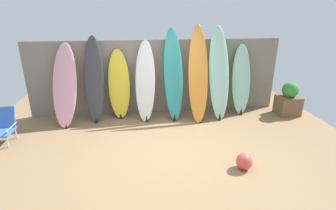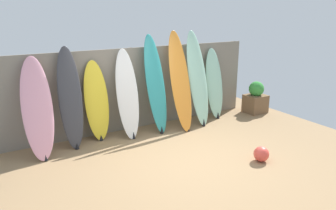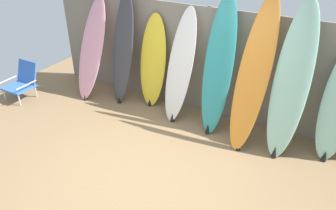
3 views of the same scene
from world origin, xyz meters
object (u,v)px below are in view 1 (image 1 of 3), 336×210
object	(u,v)px
surfboard_white_3	(145,82)
surfboard_seafoam_6	(219,74)
surfboard_yellow_2	(119,85)
surfboard_pink_0	(65,85)
surfboard_orange_5	(198,74)
surfboard_seafoam_7	(241,80)
beach_ball	(244,161)
beach_chair	(1,126)
surfboard_teal_4	(173,75)
surfboard_charcoal_1	(94,80)
planter_box	(289,100)

from	to	relation	value
surfboard_white_3	surfboard_seafoam_6	world-z (taller)	surfboard_seafoam_6
surfboard_yellow_2	surfboard_pink_0	bearing A→B (deg)	-169.00
surfboard_pink_0	surfboard_orange_5	xyz separation A→B (m)	(2.98, -0.05, 0.17)
surfboard_seafoam_7	beach_ball	xyz separation A→B (m)	(-0.84, -2.43, -0.70)
surfboard_yellow_2	beach_chair	world-z (taller)	surfboard_yellow_2
surfboard_teal_4	surfboard_seafoam_6	bearing A→B (deg)	-2.99
surfboard_orange_5	surfboard_seafoam_7	size ratio (longest dim) A/B	1.27
surfboard_orange_5	beach_ball	size ratio (longest dim) A/B	7.92
surfboard_charcoal_1	surfboard_orange_5	xyz separation A→B (m)	(2.36, -0.16, 0.11)
surfboard_white_3	surfboard_orange_5	bearing A→B (deg)	-5.94
surfboard_pink_0	surfboard_orange_5	size ratio (longest dim) A/B	0.84
surfboard_charcoal_1	surfboard_teal_4	world-z (taller)	surfboard_teal_4
surfboard_pink_0	surfboard_teal_4	bearing A→B (deg)	1.19
surfboard_yellow_2	surfboard_orange_5	bearing A→B (deg)	-8.79
surfboard_seafoam_7	beach_chair	distance (m)	5.32
surfboard_seafoam_6	beach_chair	bearing A→B (deg)	-170.66
surfboard_white_3	surfboard_teal_4	bearing A→B (deg)	-1.81
surfboard_charcoal_1	surfboard_seafoam_6	bearing A→B (deg)	-2.29
surfboard_white_3	beach_ball	size ratio (longest dim) A/B	6.70
surfboard_charcoal_1	surfboard_white_3	world-z (taller)	surfboard_charcoal_1
surfboard_pink_0	surfboard_seafoam_7	xyz separation A→B (m)	(4.12, 0.17, -0.06)
surfboard_white_3	surfboard_seafoam_7	distance (m)	2.35
surfboard_teal_4	surfboard_seafoam_7	size ratio (longest dim) A/B	1.24
surfboard_charcoal_1	surfboard_seafoam_6	xyz separation A→B (m)	(2.87, -0.11, 0.10)
planter_box	beach_ball	xyz separation A→B (m)	(-1.99, -2.15, -0.23)
surfboard_yellow_2	surfboard_seafoam_7	size ratio (longest dim) A/B	0.96
surfboard_white_3	planter_box	bearing A→B (deg)	-2.97
beach_chair	surfboard_seafoam_6	bearing A→B (deg)	-1.15
surfboard_pink_0	surfboard_seafoam_6	world-z (taller)	surfboard_seafoam_6
surfboard_yellow_2	beach_chair	xyz separation A→B (m)	(-2.27, -0.99, -0.47)
surfboard_yellow_2	beach_ball	bearing A→B (deg)	-49.60
surfboard_orange_5	planter_box	size ratio (longest dim) A/B	2.63
surfboard_white_3	surfboard_orange_5	world-z (taller)	surfboard_orange_5
surfboard_orange_5	surfboard_seafoam_7	world-z (taller)	surfboard_orange_5
surfboard_orange_5	surfboard_seafoam_6	size ratio (longest dim) A/B	1.01
surfboard_seafoam_6	beach_ball	distance (m)	2.45
surfboard_pink_0	surfboard_seafoam_7	bearing A→B (deg)	2.33
planter_box	beach_ball	world-z (taller)	planter_box
surfboard_pink_0	planter_box	world-z (taller)	surfboard_pink_0
surfboard_teal_4	beach_chair	size ratio (longest dim) A/B	3.20
surfboard_yellow_2	surfboard_white_3	distance (m)	0.64
surfboard_seafoam_7	surfboard_charcoal_1	bearing A→B (deg)	-179.05
beach_chair	surfboard_teal_4	bearing A→B (deg)	2.45
surfboard_pink_0	surfboard_white_3	distance (m)	1.77
planter_box	beach_ball	size ratio (longest dim) A/B	3.01
surfboard_seafoam_6	surfboard_seafoam_7	world-z (taller)	surfboard_seafoam_6
surfboard_orange_5	surfboard_seafoam_6	distance (m)	0.51
planter_box	surfboard_seafoam_6	bearing A→B (deg)	176.61
surfboard_seafoam_6	surfboard_seafoam_7	xyz separation A→B (m)	(0.63, 0.17, -0.22)
beach_chair	beach_ball	size ratio (longest dim) A/B	2.41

